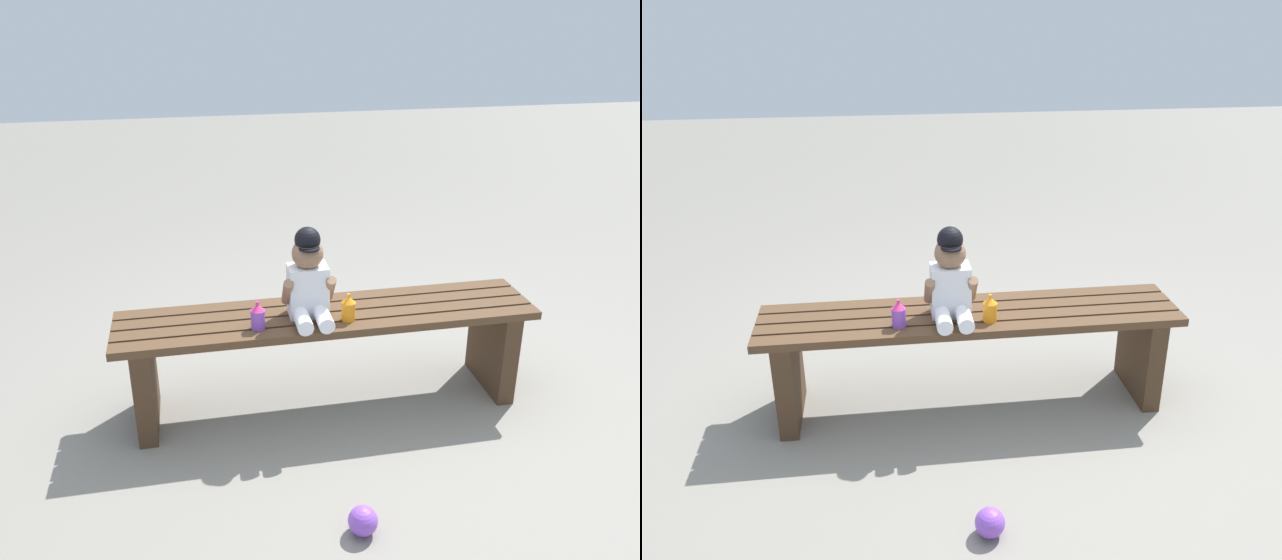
{
  "view_description": "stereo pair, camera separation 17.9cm",
  "coord_description": "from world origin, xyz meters",
  "views": [
    {
      "loc": [
        -0.56,
        -2.58,
        1.78
      ],
      "look_at": [
        -0.04,
        -0.05,
        0.65
      ],
      "focal_mm": 37.27,
      "sensor_mm": 36.0,
      "label": 1
    },
    {
      "loc": [
        -0.38,
        -2.61,
        1.78
      ],
      "look_at": [
        -0.04,
        -0.05,
        0.65
      ],
      "focal_mm": 37.27,
      "sensor_mm": 36.0,
      "label": 2
    }
  ],
  "objects": [
    {
      "name": "child_figure",
      "position": [
        -0.09,
        -0.02,
        0.65
      ],
      "size": [
        0.23,
        0.27,
        0.4
      ],
      "color": "white",
      "rests_on": "park_bench"
    },
    {
      "name": "ground_plane",
      "position": [
        0.0,
        0.0,
        0.0
      ],
      "size": [
        16.0,
        16.0,
        0.0
      ],
      "primitive_type": "plane",
      "color": "gray"
    },
    {
      "name": "sippy_cup_right",
      "position": [
        0.07,
        -0.09,
        0.53
      ],
      "size": [
        0.06,
        0.06,
        0.12
      ],
      "color": "orange",
      "rests_on": "park_bench"
    },
    {
      "name": "sippy_cup_left",
      "position": [
        -0.32,
        -0.09,
        0.53
      ],
      "size": [
        0.06,
        0.06,
        0.12
      ],
      "color": "#8C4CCC",
      "rests_on": "park_bench"
    },
    {
      "name": "park_bench",
      "position": [
        0.0,
        0.0,
        0.33
      ],
      "size": [
        1.87,
        0.39,
        0.47
      ],
      "color": "#513823",
      "rests_on": "ground_plane"
    },
    {
      "name": "toy_ball",
      "position": [
        -0.05,
        -0.83,
        0.05
      ],
      "size": [
        0.11,
        0.11,
        0.11
      ],
      "primitive_type": "sphere",
      "color": "#8C4CCC",
      "rests_on": "ground_plane"
    }
  ]
}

